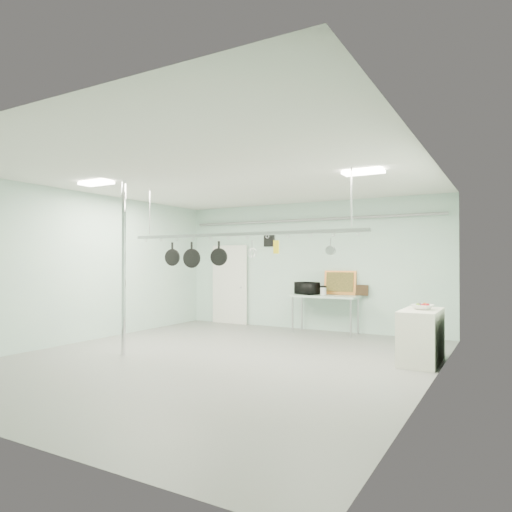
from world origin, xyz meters
The scene contains 25 objects.
floor centered at (0.00, 0.00, 0.00)m, with size 8.00×8.00×0.00m, color gray.
ceiling centered at (0.00, 0.00, 3.19)m, with size 7.00×8.00×0.02m, color silver.
back_wall centered at (0.00, 3.99, 1.60)m, with size 7.00×0.02×3.20m, color #A6C7BE.
right_wall centered at (3.49, 0.00, 1.60)m, with size 0.02×8.00×3.20m, color #A6C7BE.
door centered at (-2.30, 3.94, 1.05)m, with size 1.10×0.10×2.20m, color silver.
wall_vent centered at (-1.10, 3.97, 2.25)m, with size 0.30×0.04×0.30m, color black.
conduit_pipe centered at (0.00, 3.90, 2.75)m, with size 0.07×0.07×6.60m, color gray.
chrome_pole centered at (-1.70, -0.60, 1.60)m, with size 0.08×0.08×3.20m, color silver.
prep_table centered at (0.60, 3.60, 0.83)m, with size 1.60×0.70×0.91m.
side_cabinet centered at (3.15, 1.40, 0.45)m, with size 0.60×1.20×0.90m, color silver.
pot_rack centered at (0.20, 0.30, 2.23)m, with size 4.80×0.06×1.00m.
light_panel_left centered at (-2.20, -0.80, 3.16)m, with size 0.65×0.30×0.05m, color white.
light_panel_right centered at (2.40, 0.60, 3.16)m, with size 0.65×0.30×0.05m, color white.
microwave centered at (0.14, 3.61, 1.06)m, with size 0.54×0.37×0.30m, color black.
coffee_canister centered at (0.57, 3.58, 1.00)m, with size 0.14×0.14×0.18m, color silver.
painting_large centered at (0.87, 3.90, 1.20)m, with size 0.78×0.05×0.58m, color orange.
painting_small centered at (1.41, 3.90, 1.03)m, with size 0.30×0.04×0.25m, color #2F1F10.
fruit_bowl centered at (3.17, 1.41, 0.94)m, with size 0.35×0.35×0.09m, color white.
skillet_left centered at (-1.31, 0.30, 1.86)m, with size 0.33×0.06×0.46m, color black, non-canonical shape.
skillet_mid centered at (-0.84, 0.30, 1.83)m, with size 0.37×0.06×0.50m, color black, non-canonical shape.
skillet_right centered at (-0.21, 0.30, 1.86)m, with size 0.32×0.06×0.45m, color black, non-canonical shape.
whisk centered at (0.50, 0.30, 1.93)m, with size 0.17×0.17×0.31m, color #B6B6BB, non-canonical shape.
grater centered at (0.97, 0.30, 1.96)m, with size 0.10×0.02×0.25m, color #BFC817, non-canonical shape.
saucepan centered at (1.95, 0.30, 1.95)m, with size 0.15×0.10×0.28m, color #BCBDC1, non-canonical shape.
fruit_cluster centered at (3.17, 1.41, 0.98)m, with size 0.24×0.24×0.09m, color maroon, non-canonical shape.
Camera 1 is at (4.51, -6.66, 1.72)m, focal length 32.00 mm.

